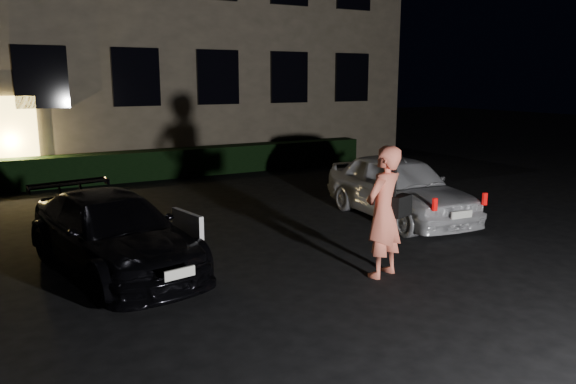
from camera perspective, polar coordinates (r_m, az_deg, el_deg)
ground at (r=7.98m, az=6.05°, el=-10.33°), size 80.00×80.00×0.00m
hedge at (r=17.27m, az=-14.37°, el=2.65°), size 15.00×0.70×0.85m
sedan at (r=9.17m, az=-17.34°, el=-3.99°), size 2.37×4.33×1.19m
hatch at (r=12.20m, az=11.19°, el=0.52°), size 2.00×4.18×1.38m
man at (r=8.51m, az=9.75°, el=-1.98°), size 0.92×0.69×2.00m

